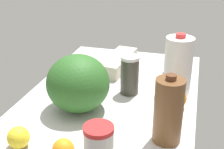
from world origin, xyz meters
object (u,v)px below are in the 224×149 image
object	(u,v)px
lemon_by_jug	(18,137)
lime_loose	(169,68)
chocolate_milk_jug	(168,111)
orange_beside_bowl	(176,98)
egg_carton	(118,62)
milk_jug	(178,65)
watermelon	(78,83)
shaker_bottle	(130,75)

from	to	relation	value
lemon_by_jug	lime_loose	distance (cm)	89.18
chocolate_milk_jug	lime_loose	xyz separation A→B (cm)	(-60.57, -5.51, -9.11)
orange_beside_bowl	lime_loose	world-z (taller)	orange_beside_bowl
egg_carton	lime_loose	distance (cm)	27.55
egg_carton	lime_loose	size ratio (longest dim) A/B	5.81
milk_jug	egg_carton	bearing A→B (deg)	-120.39
watermelon	orange_beside_bowl	bearing A→B (deg)	107.04
egg_carton	lime_loose	world-z (taller)	egg_carton
egg_carton	shaker_bottle	bearing A→B (deg)	31.47
egg_carton	shaker_bottle	size ratio (longest dim) A/B	1.84
watermelon	chocolate_milk_jug	bearing A→B (deg)	71.88
watermelon	lemon_by_jug	distance (cm)	32.80
milk_jug	orange_beside_bowl	distance (cm)	17.63
shaker_bottle	lime_loose	world-z (taller)	shaker_bottle
egg_carton	orange_beside_bowl	xyz separation A→B (cm)	(34.63, 34.22, 0.80)
milk_jug	orange_beside_bowl	size ratio (longest dim) A/B	3.16
shaker_bottle	lime_loose	xyz separation A→B (cm)	(-28.36, 15.14, -6.25)
milk_jug	lemon_by_jug	xyz separation A→B (cm)	(57.23, -48.44, -9.34)
shaker_bottle	lemon_by_jug	size ratio (longest dim) A/B	2.35
chocolate_milk_jug	lemon_by_jug	bearing A→B (deg)	-69.99
egg_carton	lemon_by_jug	bearing A→B (deg)	-4.64
orange_beside_bowl	watermelon	bearing A→B (deg)	-72.96
watermelon	lime_loose	bearing A→B (deg)	146.12
milk_jug	orange_beside_bowl	world-z (taller)	milk_jug
egg_carton	orange_beside_bowl	world-z (taller)	orange_beside_bowl
watermelon	milk_jug	bearing A→B (deg)	125.68
watermelon	lemon_by_jug	xyz separation A→B (cm)	(30.01, -10.54, -8.01)
shaker_bottle	watermelon	world-z (taller)	watermelon
shaker_bottle	watermelon	size ratio (longest dim) A/B	0.70
lemon_by_jug	shaker_bottle	bearing A→B (deg)	150.90
lime_loose	shaker_bottle	bearing A→B (deg)	-28.10
shaker_bottle	orange_beside_bowl	size ratio (longest dim) A/B	2.05
chocolate_milk_jug	orange_beside_bowl	distance (cm)	25.54
milk_jug	chocolate_milk_jug	world-z (taller)	milk_jug
shaker_bottle	lemon_by_jug	world-z (taller)	shaker_bottle
lime_loose	milk_jug	bearing A→B (deg)	14.85
milk_jug	orange_beside_bowl	xyz separation A→B (cm)	(15.24, 1.16, -8.78)
milk_jug	shaker_bottle	bearing A→B (deg)	-70.33
watermelon	lemon_by_jug	world-z (taller)	watermelon
milk_jug	watermelon	bearing A→B (deg)	-54.32
watermelon	orange_beside_bowl	size ratio (longest dim) A/B	2.92
milk_jug	shaker_bottle	xyz separation A→B (cm)	(7.40, -20.70, -4.08)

